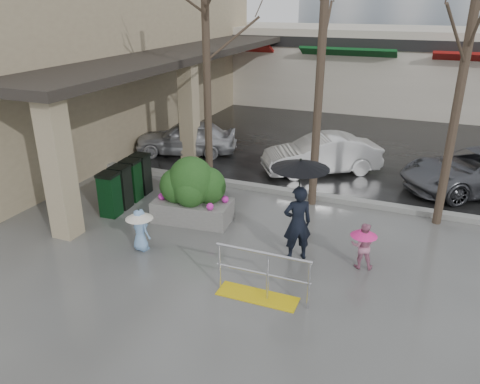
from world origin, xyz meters
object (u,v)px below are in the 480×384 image
Objects in this scene: handrail at (261,281)px; car_a at (186,137)px; woman at (299,202)px; child_blue at (140,225)px; child_pink at (363,243)px; tree_mideast at (472,24)px; planter at (193,191)px; news_boxes at (126,184)px; tree_midwest at (325,5)px; car_b at (321,154)px; car_c at (478,171)px; tree_west at (205,11)px.

car_a is (-5.62, 7.57, 0.25)m from handrail.
woman is 3.62m from child_blue.
tree_mideast is at bearing -127.00° from child_pink.
planter is 5.73m from car_a.
car_a reaches higher than child_pink.
child_pink is 0.48× the size of news_boxes.
tree_midwest reaches higher than child_pink.
handrail is 0.27× the size of tree_midwest.
child_pink is at bearing 48.77° from handrail.
car_b is (2.26, 4.84, -0.20)m from planter.
car_c is (7.34, 6.85, 0.01)m from child_blue.
tree_west reaches higher than car_b.
tree_west reaches higher than handrail.
tree_midwest is at bearing 91.91° from handrail.
news_boxes is 6.41m from car_b.
car_c is at bearing 32.90° from tree_midwest.
child_blue is 0.49× the size of planter.
tree_west is 0.97× the size of tree_midwest.
tree_west is (-3.36, 4.80, 4.71)m from handrail.
tree_midwest is 5.32m from car_b.
tree_west is 1.84× the size of car_a.
tree_mideast is at bearing -0.00° from tree_midwest.
child_blue is 1.90m from planter.
car_a is at bearing 93.66° from news_boxes.
handrail is 0.81× the size of woman.
tree_midwest reaches higher than planter.
child_blue is at bearing -15.66° from woman.
tree_mideast is at bearing -164.90° from woman.
woman reaches higher than car_b.
handrail is 1.86× the size of child_blue.
child_blue is 0.23× the size of car_c.
handrail is 2.50m from child_pink.
tree_mideast reaches higher than child_blue.
planter is at bearing -85.38° from child_blue.
car_a is (-2.44, 6.82, 0.01)m from child_blue.
car_b is at bearing 42.81° from tree_west.
tree_midwest is 3.22× the size of news_boxes.
planter is 2.26m from news_boxes.
child_pink is 0.27× the size of car_b.
car_b is at bearing 144.27° from tree_mideast.
car_a is at bearing -76.54° from woman.
news_boxes reaches higher than child_blue.
news_boxes is at bearing -32.36° from child_blue.
tree_mideast reaches higher than woman.
tree_mideast is (3.14, 4.80, 4.48)m from handrail.
planter is 0.46× the size of car_c.
tree_west is 6.03m from child_blue.
car_b and car_c have the same top height.
car_c is at bearing 35.80° from planter.
car_b is at bearing 70.07° from car_a.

